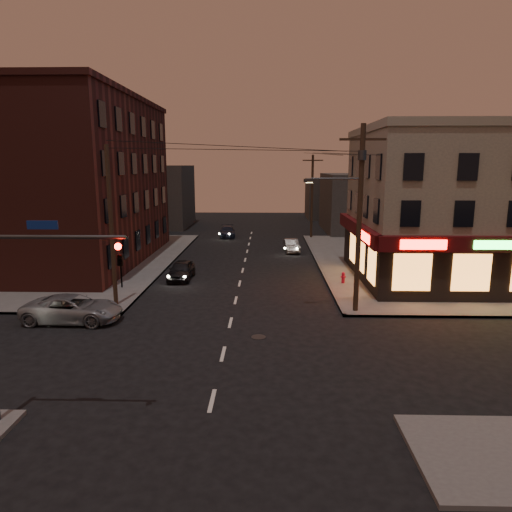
{
  "coord_description": "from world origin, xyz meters",
  "views": [
    {
      "loc": [
        1.89,
        -18.51,
        8.05
      ],
      "look_at": [
        1.29,
        5.74,
        3.2
      ],
      "focal_mm": 32.0,
      "sensor_mm": 36.0,
      "label": 1
    }
  ],
  "objects_px": {
    "sedan_mid": "(291,246)",
    "fire_hydrant": "(343,277)",
    "suv_cross": "(73,309)",
    "sedan_far": "(227,232)",
    "sedan_near": "(181,270)"
  },
  "relations": [
    {
      "from": "sedan_mid",
      "to": "sedan_far",
      "type": "height_order",
      "value": "sedan_far"
    },
    {
      "from": "suv_cross",
      "to": "sedan_mid",
      "type": "xyz_separation_m",
      "value": [
        12.42,
        19.92,
        -0.11
      ]
    },
    {
      "from": "sedan_far",
      "to": "fire_hydrant",
      "type": "xyz_separation_m",
      "value": [
        9.72,
        -21.07,
        -0.04
      ]
    },
    {
      "from": "suv_cross",
      "to": "sedan_far",
      "type": "distance_m",
      "value": 29.37
    },
    {
      "from": "suv_cross",
      "to": "sedan_far",
      "type": "xyz_separation_m",
      "value": [
        5.6,
        28.83,
        -0.1
      ]
    },
    {
      "from": "sedan_near",
      "to": "suv_cross",
      "type": "bearing_deg",
      "value": -112.68
    },
    {
      "from": "suv_cross",
      "to": "sedan_mid",
      "type": "height_order",
      "value": "suv_cross"
    },
    {
      "from": "suv_cross",
      "to": "sedan_near",
      "type": "xyz_separation_m",
      "value": [
        3.98,
        9.16,
        -0.03
      ]
    },
    {
      "from": "suv_cross",
      "to": "fire_hydrant",
      "type": "relative_size",
      "value": 6.56
    },
    {
      "from": "suv_cross",
      "to": "sedan_near",
      "type": "relative_size",
      "value": 1.29
    },
    {
      "from": "sedan_mid",
      "to": "fire_hydrant",
      "type": "distance_m",
      "value": 12.5
    },
    {
      "from": "sedan_near",
      "to": "sedan_far",
      "type": "bearing_deg",
      "value": 86.13
    },
    {
      "from": "sedan_far",
      "to": "fire_hydrant",
      "type": "bearing_deg",
      "value": -70.28
    },
    {
      "from": "sedan_far",
      "to": "sedan_mid",
      "type": "bearing_deg",
      "value": -57.59
    },
    {
      "from": "sedan_mid",
      "to": "fire_hydrant",
      "type": "height_order",
      "value": "sedan_mid"
    }
  ]
}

